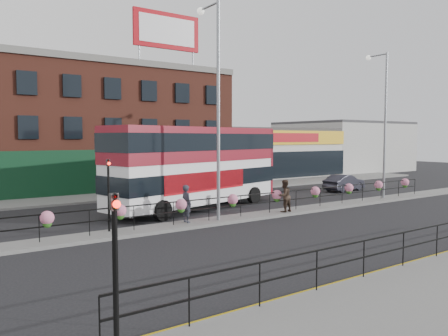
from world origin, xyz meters
TOP-DOWN VIEW (x-y plane):
  - ground at (0.00, 0.00)m, footprint 120.00×120.00m
  - north_pavement at (0.00, 12.00)m, footprint 60.00×4.00m
  - median at (0.00, 0.00)m, footprint 60.00×1.60m
  - yellow_line_inner at (0.00, -9.70)m, footprint 60.00×0.10m
  - yellow_line_outer at (0.00, -9.88)m, footprint 60.00×0.10m
  - brick_building at (-4.00, 19.96)m, footprint 25.00×12.21m
  - supermarket at (16.00, 19.90)m, footprint 15.00×12.25m
  - warehouse_east at (30.75, 20.00)m, footprint 14.50×12.00m
  - billboard at (2.50, 14.99)m, footprint 6.00×0.29m
  - median_railing at (-0.00, 0.00)m, footprint 30.04×0.56m
  - south_railing at (-2.00, -10.10)m, footprint 20.04×0.05m
  - double_decker_bus at (-1.11, 4.25)m, footprint 12.46×5.81m
  - car at (13.26, 5.07)m, footprint 2.35×4.36m
  - pedestrian_a at (-4.15, 0.23)m, footprint 0.69×0.47m
  - pedestrian_b at (1.84, -0.26)m, footprint 1.01×0.85m
  - lamp_column_west at (-2.52, 0.14)m, footprint 0.39×1.91m
  - lamp_column_east at (11.36, 0.33)m, footprint 0.36×1.74m
  - traffic_light_south at (-12.00, -11.01)m, footprint 0.15×0.28m
  - traffic_light_median at (-8.00, 0.39)m, footprint 0.15×0.28m

SIDE VIEW (x-z plane):
  - ground at x=0.00m, z-range 0.00..0.00m
  - yellow_line_inner at x=0.00m, z-range 0.00..0.01m
  - yellow_line_outer at x=0.00m, z-range 0.00..0.01m
  - north_pavement at x=0.00m, z-range 0.00..0.15m
  - median at x=0.00m, z-range 0.00..0.15m
  - car at x=13.26m, z-range 0.00..1.33m
  - south_railing at x=-2.00m, z-range 0.40..1.52m
  - median_railing at x=0.00m, z-range 0.43..1.66m
  - pedestrian_b at x=1.84m, z-range 0.15..1.96m
  - pedestrian_a at x=-4.15m, z-range 0.15..2.00m
  - traffic_light_south at x=-12.00m, z-range 0.64..4.29m
  - traffic_light_median at x=-8.00m, z-range 0.64..4.29m
  - supermarket at x=16.00m, z-range 0.00..5.30m
  - double_decker_bus at x=-1.11m, z-range 0.56..5.47m
  - warehouse_east at x=30.75m, z-range 0.00..6.30m
  - brick_building at x=-4.00m, z-range -0.02..10.28m
  - lamp_column_east at x=11.36m, z-range 1.07..11.00m
  - lamp_column_west at x=-2.52m, z-range 1.16..12.05m
  - billboard at x=2.50m, z-range 10.98..15.38m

